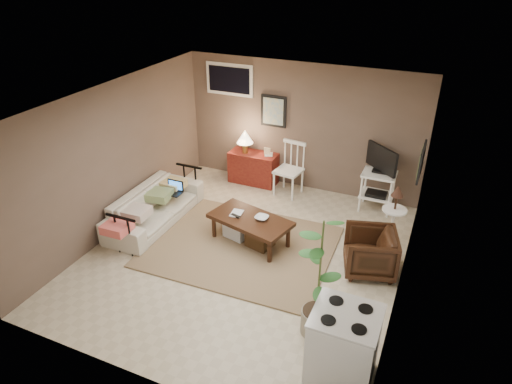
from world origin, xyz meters
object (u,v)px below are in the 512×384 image
at_px(spindle_chair, 289,171).
at_px(stove, 343,346).
at_px(sofa, 154,202).
at_px(tv_stand, 379,177).
at_px(coffee_table, 250,228).
at_px(side_table, 395,208).
at_px(armchair, 370,250).
at_px(potted_plant, 319,276).
at_px(red_console, 253,165).

height_order(spindle_chair, stove, spindle_chair).
height_order(sofa, tv_stand, tv_stand).
bearing_deg(sofa, spindle_chair, -42.94).
distance_m(coffee_table, stove, 2.76).
distance_m(spindle_chair, tv_stand, 1.63).
distance_m(coffee_table, side_table, 2.25).
bearing_deg(stove, tv_stand, 95.09).
relative_size(sofa, tv_stand, 1.65).
relative_size(armchair, potted_plant, 0.44).
height_order(red_console, armchair, red_console).
bearing_deg(stove, red_console, 125.51).
xyz_separation_m(red_console, side_table, (2.85, -1.04, 0.25)).
bearing_deg(stove, side_table, 88.44).
bearing_deg(coffee_table, side_table, 24.02).
relative_size(red_console, potted_plant, 0.67).
bearing_deg(stove, potted_plant, 130.17).
bearing_deg(tv_stand, stove, -84.91).
height_order(coffee_table, side_table, side_table).
distance_m(side_table, stove, 2.85).
xyz_separation_m(tv_stand, armchair, (0.24, -1.81, -0.28)).
bearing_deg(side_table, sofa, -165.52).
bearing_deg(spindle_chair, red_console, 168.82).
xyz_separation_m(coffee_table, tv_stand, (1.62, 1.84, 0.37)).
distance_m(red_console, armchair, 3.29).
bearing_deg(side_table, tv_stand, 113.88).
relative_size(spindle_chair, side_table, 1.01).
bearing_deg(sofa, red_console, -24.33).
bearing_deg(tv_stand, side_table, -66.12).
xyz_separation_m(spindle_chair, potted_plant, (1.52, -3.20, 0.39)).
height_order(coffee_table, stove, stove).
bearing_deg(red_console, coffee_table, -67.14).
height_order(coffee_table, spindle_chair, spindle_chair).
distance_m(coffee_table, sofa, 1.74).
xyz_separation_m(red_console, spindle_chair, (0.81, -0.16, 0.10)).
height_order(spindle_chair, armchair, spindle_chair).
xyz_separation_m(side_table, stove, (-0.08, -2.85, -0.17)).
xyz_separation_m(spindle_chair, side_table, (2.04, -0.88, 0.15)).
xyz_separation_m(coffee_table, sofa, (-1.73, -0.07, 0.12)).
distance_m(tv_stand, stove, 3.80).
height_order(spindle_chair, potted_plant, potted_plant).
bearing_deg(potted_plant, tv_stand, 88.13).
bearing_deg(spindle_chair, potted_plant, -64.65).
xyz_separation_m(red_console, tv_stand, (2.44, -0.11, 0.26)).
bearing_deg(armchair, side_table, 152.44).
bearing_deg(sofa, armchair, -88.38).
bearing_deg(spindle_chair, coffee_table, -89.78).
height_order(tv_stand, potted_plant, potted_plant).
relative_size(side_table, armchair, 1.40).
bearing_deg(tv_stand, sofa, -150.34).
height_order(side_table, armchair, side_table).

